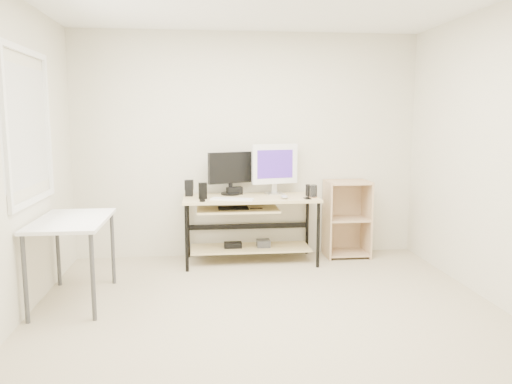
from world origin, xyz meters
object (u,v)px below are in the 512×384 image
Objects in this scene: desk at (248,215)px; shelf_unit at (346,218)px; side_table at (72,228)px; black_monitor at (230,170)px; white_imac at (275,165)px; audio_controller at (203,191)px.

shelf_unit is (1.18, 0.16, -0.09)m from desk.
shelf_unit reaches higher than side_table.
shelf_unit is 1.73× the size of black_monitor.
side_table is at bearing -156.67° from shelf_unit.
black_monitor is 0.90× the size of white_imac.
side_table is 3.09m from shelf_unit.
shelf_unit is 1.06m from white_imac.
side_table is at bearing -147.35° from desk.
black_monitor is (1.47, 1.25, 0.36)m from side_table.
black_monitor is at bearing 35.71° from audio_controller.
black_monitor reaches higher than side_table.
desk is 8.29× the size of audio_controller.
shelf_unit is at bearing -12.91° from white_imac.
side_table is (-1.65, -1.06, 0.13)m from desk.
shelf_unit is at bearing 23.33° from side_table.
desk is 2.89× the size of black_monitor.
black_monitor is at bearing 135.25° from desk.
shelf_unit is (2.83, 1.22, -0.22)m from side_table.
desk is 1.67× the size of shelf_unit.
white_imac is at bearing 12.01° from audio_controller.
side_table is 1.11× the size of shelf_unit.
black_monitor is (-1.36, 0.03, 0.58)m from shelf_unit.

